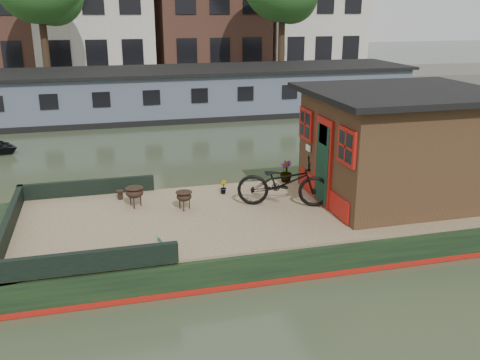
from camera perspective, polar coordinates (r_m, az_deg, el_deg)
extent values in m
plane|color=#2E3723|center=(11.86, 6.64, -5.69)|extent=(120.00, 120.00, 0.00)
cube|color=black|center=(11.75, 6.70, -4.35)|extent=(12.00, 4.00, 0.60)
cylinder|color=black|center=(11.18, -23.56, -7.01)|extent=(4.00, 4.00, 0.60)
cube|color=#9D150E|center=(11.84, 6.65, -5.42)|extent=(12.02, 4.02, 0.10)
cube|color=#917E59|center=(11.63, 6.75, -2.87)|extent=(11.80, 3.80, 0.05)
cube|color=black|center=(10.97, -23.48, -4.49)|extent=(0.12, 4.00, 0.35)
cube|color=black|center=(12.63, -15.98, -0.78)|extent=(3.00, 0.12, 0.35)
cube|color=black|center=(9.06, -16.16, -8.38)|extent=(3.00, 0.12, 0.35)
cube|color=#332313|center=(12.23, 16.62, 3.33)|extent=(3.50, 3.00, 2.30)
cube|color=black|center=(12.00, 17.13, 8.92)|extent=(4.00, 3.50, 0.12)
cube|color=#9D150E|center=(11.48, 8.89, 1.89)|extent=(0.06, 0.80, 1.90)
cube|color=black|center=(11.48, 8.78, 1.65)|extent=(0.04, 0.64, 1.70)
cube|color=#9D150E|center=(10.40, 11.33, 3.50)|extent=(0.06, 0.72, 0.72)
cube|color=#9D150E|center=(12.27, 7.07, 5.91)|extent=(0.06, 0.72, 0.72)
imported|color=black|center=(11.44, 4.66, -0.25)|extent=(2.10, 1.31, 1.04)
imported|color=brown|center=(12.24, -1.82, -0.77)|extent=(0.16, 0.19, 0.31)
imported|color=brown|center=(13.10, 4.92, 0.94)|extent=(0.40, 0.40, 0.52)
imported|color=brown|center=(9.39, -8.60, -6.91)|extent=(0.18, 0.21, 0.34)
cylinder|color=black|center=(12.20, -12.66, -1.55)|extent=(0.18, 0.18, 0.20)
cylinder|color=black|center=(9.34, -20.44, -8.43)|extent=(0.20, 0.20, 0.23)
cube|color=#464D5E|center=(24.71, -5.20, 9.22)|extent=(20.00, 4.00, 2.00)
cube|color=black|center=(24.57, -5.27, 11.64)|extent=(20.40, 4.40, 0.12)
cube|color=black|center=(24.86, -5.15, 7.22)|extent=(20.00, 4.05, 0.24)
cube|color=#47443F|center=(31.15, -7.25, 9.95)|extent=(60.00, 6.00, 0.90)
cylinder|color=#332316|center=(29.24, -20.09, 13.34)|extent=(0.36, 0.36, 4.00)
cylinder|color=#332316|center=(30.83, 4.44, 14.53)|extent=(0.36, 0.36, 4.00)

